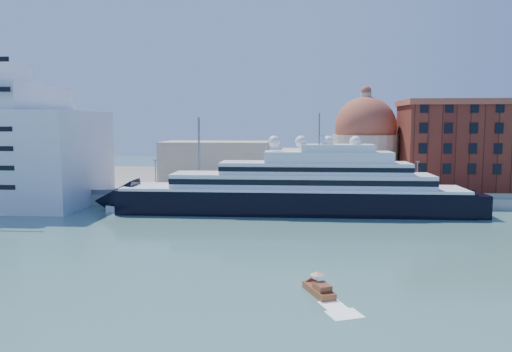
{
  "coord_description": "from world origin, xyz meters",
  "views": [
    {
      "loc": [
        2.35,
        -82.86,
        19.16
      ],
      "look_at": [
        -5.4,
        18.0,
        8.45
      ],
      "focal_mm": 35.0,
      "sensor_mm": 36.0,
      "label": 1
    }
  ],
  "objects": [
    {
      "name": "warehouse",
      "position": [
        52.0,
        52.0,
        13.79
      ],
      "size": [
        43.0,
        19.0,
        23.25
      ],
      "color": "maroon",
      "rests_on": "land"
    },
    {
      "name": "service_barge",
      "position": [
        -31.62,
        21.09,
        0.78
      ],
      "size": [
        12.67,
        6.75,
        2.71
      ],
      "rotation": [
        0.0,
        0.0,
        -0.24
      ],
      "color": "white",
      "rests_on": "ground"
    },
    {
      "name": "quay_fence",
      "position": [
        0.0,
        29.5,
        3.1
      ],
      "size": [
        180.0,
        0.1,
        1.2
      ],
      "primitive_type": "cube",
      "color": "slate",
      "rests_on": "quay"
    },
    {
      "name": "land",
      "position": [
        0.0,
        75.0,
        1.0
      ],
      "size": [
        260.0,
        72.0,
        2.0
      ],
      "primitive_type": "cube",
      "color": "slate",
      "rests_on": "ground"
    },
    {
      "name": "church",
      "position": [
        6.39,
        57.72,
        10.91
      ],
      "size": [
        66.0,
        18.0,
        25.5
      ],
      "color": "beige",
      "rests_on": "land"
    },
    {
      "name": "ground",
      "position": [
        0.0,
        0.0,
        0.0
      ],
      "size": [
        400.0,
        400.0,
        0.0
      ],
      "primitive_type": "plane",
      "color": "#3C6862",
      "rests_on": "ground"
    },
    {
      "name": "superyacht",
      "position": [
        -0.39,
        23.0,
        4.29
      ],
      "size": [
        83.26,
        11.54,
        24.88
      ],
      "color": "black",
      "rests_on": "ground"
    },
    {
      "name": "water_taxi",
      "position": [
        5.29,
        -28.11,
        0.62
      ],
      "size": [
        3.67,
        5.74,
        2.59
      ],
      "rotation": [
        0.0,
        0.0,
        0.37
      ],
      "color": "maroon",
      "rests_on": "ground"
    },
    {
      "name": "quay",
      "position": [
        0.0,
        34.0,
        1.25
      ],
      "size": [
        180.0,
        10.0,
        2.5
      ],
      "primitive_type": "cube",
      "color": "gray",
      "rests_on": "ground"
    },
    {
      "name": "lamp_posts",
      "position": [
        -12.67,
        32.27,
        9.84
      ],
      "size": [
        120.8,
        2.4,
        18.0
      ],
      "color": "slate",
      "rests_on": "quay"
    }
  ]
}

